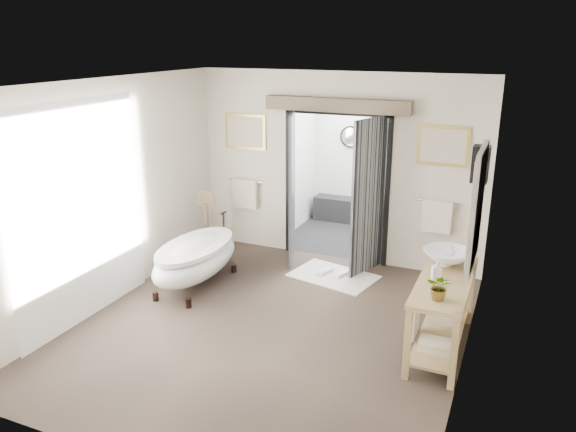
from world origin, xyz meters
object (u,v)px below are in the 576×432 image
(vanity, at_px, (440,308))
(rug, at_px, (334,276))
(basin, at_px, (447,258))
(clawfoot_tub, at_px, (196,258))

(vanity, distance_m, rug, 2.29)
(vanity, bearing_deg, rug, 140.29)
(basin, bearing_deg, vanity, -84.31)
(vanity, relative_size, rug, 1.33)
(clawfoot_tub, xyz_separation_m, rug, (1.68, 1.07, -0.41))
(vanity, bearing_deg, clawfoot_tub, 173.93)
(rug, height_order, basin, basin)
(vanity, xyz_separation_m, basin, (-0.02, 0.41, 0.44))
(vanity, bearing_deg, basin, 93.27)
(clawfoot_tub, distance_m, rug, 2.03)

